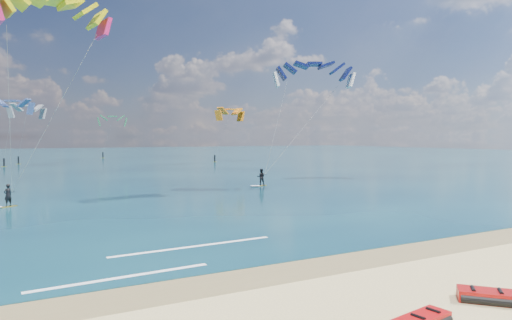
{
  "coord_description": "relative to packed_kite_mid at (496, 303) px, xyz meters",
  "views": [
    {
      "loc": [
        -6.59,
        -11.21,
        5.01
      ],
      "look_at": [
        3.67,
        8.0,
        3.89
      ],
      "focal_mm": 32.0,
      "sensor_mm": 36.0,
      "label": 1
    }
  ],
  "objects": [
    {
      "name": "kitesurfer_far",
      "position": [
        12.21,
        30.63,
        7.66
      ],
      "size": [
        12.11,
        5.14,
        14.03
      ],
      "rotation": [
        0.0,
        0.0,
        0.33
      ],
      "color": "gold",
      "rests_on": "sea"
    },
    {
      "name": "ground",
      "position": [
        -6.19,
        42.71,
        0.0
      ],
      "size": [
        320.0,
        320.0,
        0.0
      ],
      "primitive_type": "plane",
      "color": "tan",
      "rests_on": "ground"
    },
    {
      "name": "shoreline_foam",
      "position": [
        -7.36,
        9.4,
        0.05
      ],
      "size": [
        10.88,
        3.65,
        0.01
      ],
      "color": "white",
      "rests_on": "ground"
    },
    {
      "name": "kitesurfer_main",
      "position": [
        -11.7,
        25.02,
        7.57
      ],
      "size": [
        8.6,
        7.81,
        14.7
      ],
      "rotation": [
        0.0,
        0.0,
        0.63
      ],
      "color": "gold",
      "rests_on": "sea"
    },
    {
      "name": "distant_kites",
      "position": [
        -13.13,
        81.5,
        5.37
      ],
      "size": [
        70.51,
        30.28,
        13.58
      ],
      "color": "#215092",
      "rests_on": "ground"
    },
    {
      "name": "packed_kite_mid",
      "position": [
        0.0,
        0.0,
        0.0
      ],
      "size": [
        2.45,
        2.49,
        0.41
      ],
      "primitive_type": null,
      "rotation": [
        0.0,
        0.0,
        -0.81
      ],
      "color": "#A50D0B",
      "rests_on": "ground"
    },
    {
      "name": "sea",
      "position": [
        -6.19,
        106.71,
        0.02
      ],
      "size": [
        320.0,
        200.0,
        0.04
      ],
      "primitive_type": "cube",
      "color": "#0A293B",
      "rests_on": "ground"
    },
    {
      "name": "wet_sand_strip",
      "position": [
        -6.19,
        5.71,
        0.0
      ],
      "size": [
        320.0,
        2.4,
        0.01
      ],
      "primitive_type": "cube",
      "color": "brown",
      "rests_on": "ground"
    }
  ]
}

